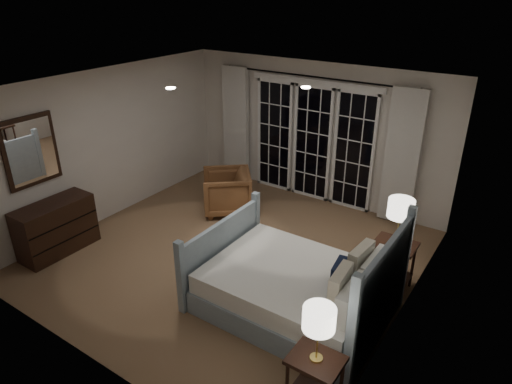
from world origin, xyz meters
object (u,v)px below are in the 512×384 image
Objects in this scene: bed at (297,288)px; dresser at (56,227)px; lamp_right at (401,209)px; nightstand_left at (315,376)px; lamp_left at (319,319)px; armchair at (227,192)px; nightstand_right at (393,258)px.

bed is 1.98× the size of dresser.
bed is at bearing -125.89° from lamp_right.
lamp_left reaches higher than nightstand_left.
nightstand_right is at bearing 40.40° from armchair.
nightstand_left is 2.28m from nightstand_right.
lamp_right reaches higher than bed.
bed reaches higher than armchair.
bed is 3.53× the size of nightstand_left.
armchair reaches higher than nightstand_right.
dresser reaches higher than nightstand_left.
lamp_left is at bearing 135.00° from nightstand_left.
lamp_right is at bearing 90.98° from lamp_left.
armchair is at bearing 170.13° from lamp_right.
nightstand_right is (-0.04, 2.28, 0.03)m from nightstand_left.
lamp_right is at bearing 23.29° from dresser.
armchair is at bearing 62.10° from dresser.
lamp_left is at bearing -89.02° from lamp_right.
lamp_right is at bearing 90.98° from nightstand_left.
lamp_right reaches higher than lamp_left.
nightstand_right is at bearing -165.96° from lamp_right.
dresser is (-1.30, -2.46, 0.02)m from armchair.
armchair is at bearing 170.13° from nightstand_right.
nightstand_right is (0.80, 1.11, 0.12)m from bed.
nightstand_left is at bearing -89.02° from nightstand_right.
lamp_left reaches higher than armchair.
nightstand_right is at bearing 54.11° from bed.
armchair is (-3.18, 2.82, -0.71)m from lamp_left.
nightstand_left is 0.93× the size of nightstand_right.
lamp_left is at bearing 8.70° from armchair.
armchair is at bearing 138.43° from lamp_left.
lamp_right is (0.80, 1.11, 0.85)m from bed.
bed is 1.44m from nightstand_left.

